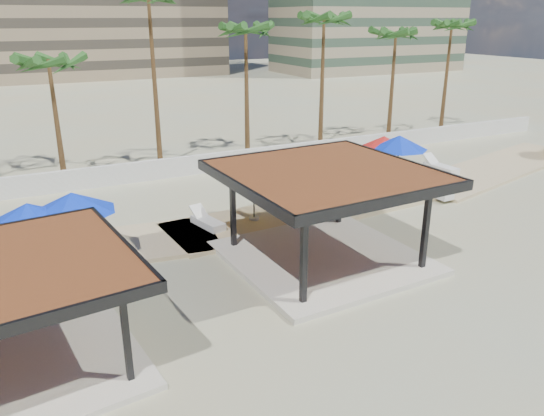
% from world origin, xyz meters
% --- Properties ---
extents(ground, '(200.00, 200.00, 0.00)m').
position_xyz_m(ground, '(0.00, 0.00, 0.00)').
color(ground, tan).
rests_on(ground, ground).
extents(promenade, '(44.45, 7.97, 0.24)m').
position_xyz_m(promenade, '(2.00, 7.67, 0.06)').
color(promenade, '#C6B284').
rests_on(promenade, ground).
extents(boundary_wall, '(56.00, 0.30, 1.20)m').
position_xyz_m(boundary_wall, '(0.00, 16.00, 0.60)').
color(boundary_wall, silver).
rests_on(boundary_wall, ground).
extents(pavilion_central, '(7.73, 7.73, 3.76)m').
position_xyz_m(pavilion_central, '(-1.09, 2.01, 2.24)').
color(pavilion_central, beige).
rests_on(pavilion_central, ground).
extents(pavilion_west, '(6.95, 6.95, 3.19)m').
position_xyz_m(pavilion_west, '(-12.19, -0.18, 1.91)').
color(pavilion_west, beige).
rests_on(pavilion_west, ground).
extents(umbrella_a, '(3.97, 3.97, 2.66)m').
position_xyz_m(umbrella_a, '(-11.37, 5.80, 2.47)').
color(umbrella_a, beige).
rests_on(umbrella_a, promenade).
extents(umbrella_b, '(3.35, 3.35, 2.50)m').
position_xyz_m(umbrella_b, '(-1.84, 6.95, 2.33)').
color(umbrella_b, beige).
rests_on(umbrella_b, promenade).
extents(umbrella_c, '(3.13, 3.13, 2.65)m').
position_xyz_m(umbrella_c, '(7.34, 9.20, 2.46)').
color(umbrella_c, beige).
rests_on(umbrella_c, promenade).
extents(umbrella_d, '(3.78, 3.78, 2.82)m').
position_xyz_m(umbrella_d, '(7.69, 8.30, 2.60)').
color(umbrella_d, beige).
rests_on(umbrella_d, promenade).
extents(umbrella_f, '(3.88, 3.88, 2.84)m').
position_xyz_m(umbrella_f, '(-9.83, 5.80, 2.62)').
color(umbrella_f, beige).
rests_on(umbrella_f, promenade).
extents(lounger_a, '(1.10, 2.15, 0.78)m').
position_xyz_m(lounger_a, '(-4.10, 7.12, 0.37)').
color(lounger_a, silver).
rests_on(lounger_a, promenade).
extents(lounger_b, '(0.82, 2.19, 0.82)m').
position_xyz_m(lounger_b, '(8.27, 5.85, 0.38)').
color(lounger_b, silver).
rests_on(lounger_b, promenade).
extents(lounger_c, '(0.87, 2.29, 0.85)m').
position_xyz_m(lounger_c, '(5.67, 8.89, 0.38)').
color(lounger_c, silver).
rests_on(lounger_c, promenade).
extents(lounger_d, '(0.97, 2.47, 0.91)m').
position_xyz_m(lounger_d, '(11.90, 9.26, 0.40)').
color(lounger_d, silver).
rests_on(lounger_d, promenade).
extents(palm_c, '(3.00, 3.00, 7.62)m').
position_xyz_m(palm_c, '(-9.00, 18.10, 6.55)').
color(palm_c, brown).
rests_on(palm_c, ground).
extents(palm_d, '(3.00, 3.00, 11.09)m').
position_xyz_m(palm_d, '(-3.00, 18.90, 9.81)').
color(palm_d, brown).
rests_on(palm_d, ground).
extents(palm_e, '(3.00, 3.00, 9.21)m').
position_xyz_m(palm_e, '(3.00, 18.40, 8.05)').
color(palm_e, brown).
rests_on(palm_e, ground).
extents(palm_f, '(3.00, 3.00, 9.85)m').
position_xyz_m(palm_f, '(9.00, 18.60, 8.66)').
color(palm_f, brown).
rests_on(palm_f, ground).
extents(palm_g, '(3.00, 3.00, 8.81)m').
position_xyz_m(palm_g, '(15.00, 18.20, 7.68)').
color(palm_g, brown).
rests_on(palm_g, ground).
extents(palm_h, '(3.00, 3.00, 9.36)m').
position_xyz_m(palm_h, '(21.00, 18.80, 8.20)').
color(palm_h, brown).
rests_on(palm_h, ground).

